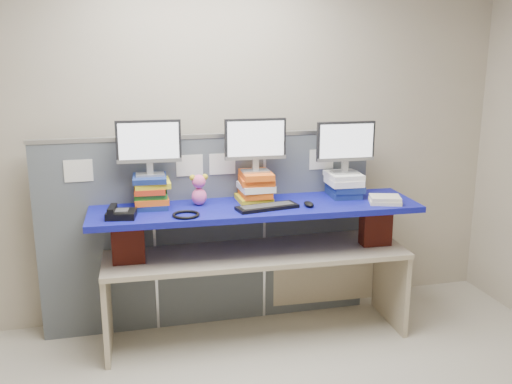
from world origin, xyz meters
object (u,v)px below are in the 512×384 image
object	(u,v)px
blue_board	(256,208)
keyboard	(267,207)
monitor_left	(149,144)
monitor_center	(255,142)
monitor_right	(346,144)
desk_phone	(120,213)
desk	(256,268)

from	to	relation	value
blue_board	keyboard	xyz separation A→B (m)	(0.05, -0.11, 0.04)
monitor_left	monitor_center	bearing A→B (deg)	0.00
blue_board	monitor_right	world-z (taller)	monitor_right
keyboard	monitor_center	bearing A→B (deg)	86.97
monitor_right	desk_phone	distance (m)	1.75
blue_board	monitor_center	world-z (taller)	monitor_center
desk_phone	monitor_left	bearing A→B (deg)	55.78
monitor_center	blue_board	bearing A→B (deg)	-99.82
monitor_left	monitor_center	xyz separation A→B (m)	(0.77, -0.03, -0.01)
monitor_right	desk_phone	xyz separation A→B (m)	(-1.70, -0.18, -0.38)
monitor_right	keyboard	world-z (taller)	monitor_right
monitor_right	monitor_center	bearing A→B (deg)	-180.00
desk	monitor_left	world-z (taller)	monitor_left
monitor_left	monitor_right	xyz separation A→B (m)	(1.47, -0.06, -0.05)
desk	monitor_right	world-z (taller)	monitor_right
keyboard	desk	bearing A→B (deg)	105.04
keyboard	desk_phone	distance (m)	1.03
monitor_center	monitor_right	bearing A→B (deg)	0.00
blue_board	monitor_right	size ratio (longest dim) A/B	5.25
desk	desk_phone	size ratio (longest dim) A/B	10.33
monitor_left	desk_phone	bearing A→B (deg)	-131.55
desk	blue_board	distance (m)	0.47
desk_phone	blue_board	bearing A→B (deg)	14.78
desk	keyboard	size ratio (longest dim) A/B	4.85
desk	monitor_center	bearing A→B (deg)	80.18
blue_board	monitor_right	distance (m)	0.85
desk	monitor_right	distance (m)	1.16
desk	blue_board	bearing A→B (deg)	78.18
keyboard	desk_phone	world-z (taller)	desk_phone
keyboard	desk_phone	size ratio (longest dim) A/B	2.13
monitor_left	monitor_right	bearing A→B (deg)	0.00
monitor_center	monitor_left	bearing A→B (deg)	-180.00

